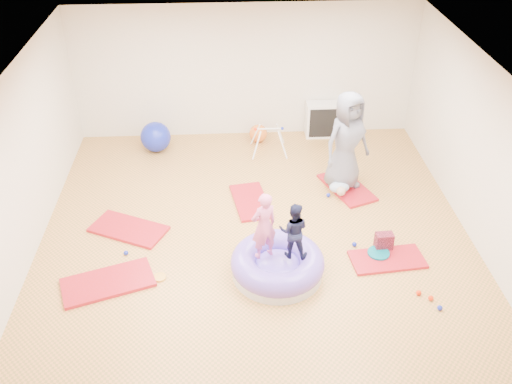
{
  "coord_description": "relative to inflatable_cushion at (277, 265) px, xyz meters",
  "views": [
    {
      "loc": [
        -0.43,
        -7.05,
        5.78
      ],
      "look_at": [
        0.0,
        0.3,
        0.9
      ],
      "focal_mm": 40.0,
      "sensor_mm": 36.0,
      "label": 1
    }
  ],
  "objects": [
    {
      "name": "exercise_ball_blue",
      "position": [
        -2.14,
        3.93,
        0.14
      ],
      "size": [
        0.62,
        0.62,
        0.62
      ],
      "primitive_type": "sphere",
      "color": "#1624AF",
      "rests_on": "ground"
    },
    {
      "name": "child_pink",
      "position": [
        -0.21,
        0.01,
        0.78
      ],
      "size": [
        0.47,
        0.4,
        1.09
      ],
      "primitive_type": "imported",
      "rotation": [
        0.0,
        0.0,
        3.58
      ],
      "color": "#D86096",
      "rests_on": "inflatable_cushion"
    },
    {
      "name": "exercise_ball_orange",
      "position": [
        -0.03,
        4.19,
        0.02
      ],
      "size": [
        0.38,
        0.38,
        0.38
      ],
      "primitive_type": "sphere",
      "color": "orange",
      "rests_on": "ground"
    },
    {
      "name": "gym_mat_center_back",
      "position": [
        -0.3,
        1.91,
        -0.15
      ],
      "size": [
        0.75,
        1.22,
        0.05
      ],
      "primitive_type": "cube",
      "rotation": [
        0.0,
        0.0,
        1.74
      ],
      "color": "#AF130E",
      "rests_on": "ground"
    },
    {
      "name": "inflatable_cushion",
      "position": [
        0.0,
        0.0,
        0.0
      ],
      "size": [
        1.41,
        1.41,
        0.44
      ],
      "rotation": [
        0.0,
        0.0,
        0.28
      ],
      "color": "silver",
      "rests_on": "ground"
    },
    {
      "name": "gym_mat_right",
      "position": [
        1.73,
        0.2,
        -0.15
      ],
      "size": [
        1.18,
        0.68,
        0.05
      ],
      "primitive_type": "cube",
      "rotation": [
        0.0,
        0.0,
        0.1
      ],
      "color": "#AF130E",
      "rests_on": "ground"
    },
    {
      "name": "ball_pit_balls",
      "position": [
        1.07,
        0.17,
        -0.13
      ],
      "size": [
        4.61,
        2.97,
        0.08
      ],
      "color": "#1624AF",
      "rests_on": "ground"
    },
    {
      "name": "gym_mat_mid_left",
      "position": [
        -2.38,
        1.21,
        -0.15
      ],
      "size": [
        1.39,
        1.11,
        0.05
      ],
      "primitive_type": "cube",
      "rotation": [
        0.0,
        0.0,
        -0.45
      ],
      "color": "#AF130E",
      "rests_on": "ground"
    },
    {
      "name": "yellow_toy",
      "position": [
        -1.77,
        -0.0,
        -0.16
      ],
      "size": [
        0.19,
        0.19,
        0.03
      ],
      "primitive_type": "cylinder",
      "color": "gold",
      "rests_on": "ground"
    },
    {
      "name": "infant_play_gym",
      "position": [
        0.15,
        3.7,
        0.2
      ],
      "size": [
        0.72,
        0.69,
        0.55
      ],
      "rotation": [
        0.0,
        0.0,
        0.32
      ],
      "color": "white",
      "rests_on": "ground"
    },
    {
      "name": "adult_caregiver",
      "position": [
        1.42,
        2.32,
        0.8
      ],
      "size": [
        1.07,
        0.93,
        1.84
      ],
      "primitive_type": "imported",
      "rotation": [
        0.0,
        0.0,
        0.46
      ],
      "color": "slate",
      "rests_on": "gym_mat_rear_right"
    },
    {
      "name": "room",
      "position": [
        -0.27,
        0.59,
        1.23
      ],
      "size": [
        7.01,
        8.01,
        2.81
      ],
      "color": "#D48E48",
      "rests_on": "ground"
    },
    {
      "name": "cube_shelf",
      "position": [
        1.37,
        4.38,
        0.2
      ],
      "size": [
        0.75,
        0.37,
        0.75
      ],
      "color": "white",
      "rests_on": "ground"
    },
    {
      "name": "balance_disc",
      "position": [
        1.62,
        0.31,
        -0.13
      ],
      "size": [
        0.35,
        0.35,
        0.08
      ],
      "primitive_type": "cylinder",
      "color": "#066675",
      "rests_on": "ground"
    },
    {
      "name": "child_navy",
      "position": [
        0.22,
        -0.0,
        0.68
      ],
      "size": [
        0.49,
        0.41,
        0.9
      ],
      "primitive_type": "imported",
      "rotation": [
        0.0,
        0.0,
        2.96
      ],
      "color": "#161834",
      "rests_on": "inflatable_cushion"
    },
    {
      "name": "gym_mat_rear_right",
      "position": [
        1.49,
        2.26,
        -0.15
      ],
      "size": [
        0.99,
        1.33,
        0.05
      ],
      "primitive_type": "cube",
      "rotation": [
        0.0,
        0.0,
        1.95
      ],
      "color": "#AF130E",
      "rests_on": "ground"
    },
    {
      "name": "infant",
      "position": [
        1.31,
        2.04,
        -0.01
      ],
      "size": [
        0.36,
        0.37,
        0.21
      ],
      "color": "#A1B9D8",
      "rests_on": "gym_mat_rear_right"
    },
    {
      "name": "backpack",
      "position": [
        1.73,
        0.46,
        -0.01
      ],
      "size": [
        0.28,
        0.18,
        0.32
      ],
      "primitive_type": "cube",
      "rotation": [
        0.0,
        0.0,
        0.05
      ],
      "color": "#B22847",
      "rests_on": "ground"
    },
    {
      "name": "gym_mat_front_left",
      "position": [
        -2.52,
        -0.09,
        -0.15
      ],
      "size": [
        1.46,
        1.05,
        0.05
      ],
      "primitive_type": "cube",
      "rotation": [
        0.0,
        0.0,
        0.33
      ],
      "color": "#AF130E",
      "rests_on": "ground"
    }
  ]
}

